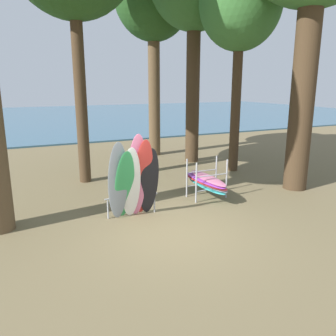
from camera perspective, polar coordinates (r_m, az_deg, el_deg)
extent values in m
plane|color=brown|center=(8.64, 1.04, -10.35)|extent=(80.00, 80.00, 0.00)
cube|color=#38607A|center=(39.01, -20.17, 7.90)|extent=(80.00, 36.00, 0.10)
cylinder|color=#42301E|center=(12.25, 21.72, 13.24)|extent=(0.78, 0.78, 7.22)
cylinder|color=#42301E|center=(12.67, -14.44, 12.77)|extent=(0.42, 0.42, 6.79)
cylinder|color=#42301E|center=(14.25, 11.24, 10.54)|extent=(0.39, 0.39, 5.56)
ellipsoid|color=#387033|center=(14.54, 12.01, 25.55)|extent=(3.15, 3.15, 3.63)
cylinder|color=brown|center=(17.27, -2.32, 12.77)|extent=(0.57, 0.57, 6.43)
cylinder|color=#42301E|center=(15.76, 4.15, 13.26)|extent=(0.61, 0.61, 6.77)
ellipsoid|color=gray|center=(8.92, -8.35, -2.27)|extent=(0.57, 0.57, 2.17)
ellipsoid|color=#339E56|center=(9.00, -7.26, -2.86)|extent=(0.53, 0.67, 1.93)
ellipsoid|color=white|center=(9.05, -6.22, -2.51)|extent=(0.59, 0.62, 2.00)
ellipsoid|color=pink|center=(9.06, -5.21, -1.37)|extent=(0.59, 0.65, 2.34)
ellipsoid|color=red|center=(9.14, -4.17, -1.67)|extent=(0.60, 0.79, 2.20)
ellipsoid|color=black|center=(9.24, -3.15, -2.30)|extent=(0.55, 0.61, 1.94)
cylinder|color=#9EA0A5|center=(9.37, -9.98, -6.75)|extent=(0.04, 0.04, 0.55)
cylinder|color=#9EA0A5|center=(9.69, -2.28, -5.86)|extent=(0.04, 0.04, 0.55)
cylinder|color=#9EA0A5|center=(9.42, -6.11, -4.74)|extent=(1.48, 0.15, 0.04)
cylinder|color=#9EA0A5|center=(10.38, 4.73, -2.50)|extent=(0.05, 0.05, 1.25)
cylinder|color=#9EA0A5|center=(10.95, 9.73, -1.78)|extent=(0.05, 0.05, 1.25)
cylinder|color=#9EA0A5|center=(10.88, 3.16, -1.70)|extent=(0.05, 0.05, 1.25)
cylinder|color=#9EA0A5|center=(11.43, 8.02, -1.06)|extent=(0.05, 0.05, 1.25)
cylinder|color=#9EA0A5|center=(10.74, 7.26, -3.55)|extent=(1.10, 0.04, 0.04)
cylinder|color=#9EA0A5|center=(10.61, 7.33, -1.23)|extent=(1.10, 0.04, 0.04)
cylinder|color=#9EA0A5|center=(11.22, 5.62, -2.73)|extent=(1.10, 0.04, 0.04)
cylinder|color=#9EA0A5|center=(11.10, 5.67, -0.50)|extent=(1.10, 0.04, 0.04)
ellipsoid|color=#38B2AD|center=(10.96, 6.39, -2.89)|extent=(0.54, 2.11, 0.06)
ellipsoid|color=gray|center=(10.96, 6.59, -2.57)|extent=(0.52, 2.11, 0.06)
ellipsoid|color=red|center=(10.91, 6.28, -2.31)|extent=(0.65, 2.13, 0.06)
ellipsoid|color=purple|center=(10.89, 6.21, -2.02)|extent=(0.54, 2.11, 0.06)
ellipsoid|color=pink|center=(10.92, 6.63, -1.66)|extent=(0.61, 2.12, 0.06)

